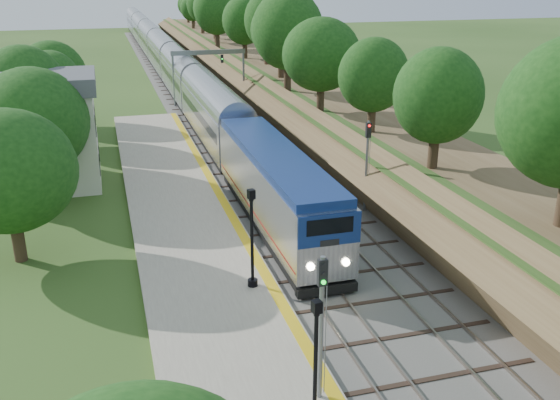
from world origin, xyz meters
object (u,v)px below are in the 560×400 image
object	(u,v)px
train	(164,57)
signal_farside	(367,157)
lamppost_far	(252,244)
signal_platform	(321,314)
signal_gantry	(208,63)
lamppost_mid	(315,369)
station_building	(36,131)

from	to	relation	value
train	signal_farside	size ratio (longest dim) A/B	24.71
lamppost_far	signal_farside	xyz separation A→B (m)	(9.43, 8.41, 1.12)
lamppost_far	train	bearing A→B (deg)	87.34
signal_platform	train	bearing A→B (deg)	87.87
signal_gantry	lamppost_far	distance (m)	44.79
signal_farside	lamppost_far	bearing A→B (deg)	-138.27
lamppost_far	signal_farside	bearing A→B (deg)	41.73
lamppost_far	signal_platform	world-z (taller)	signal_platform
train	lamppost_far	xyz separation A→B (m)	(-3.23, -69.42, 0.26)
lamppost_far	lamppost_mid	bearing A→B (deg)	-91.40
lamppost_mid	signal_farside	bearing A→B (deg)	62.06
signal_gantry	train	xyz separation A→B (m)	(-2.47, 25.05, -2.51)
station_building	signal_farside	xyz separation A→B (m)	(20.20, -10.97, -0.40)
lamppost_far	signal_gantry	bearing A→B (deg)	82.68
signal_gantry	signal_farside	distance (m)	36.17
lamppost_far	signal_platform	distance (m)	8.81
station_building	signal_platform	size ratio (longest dim) A/B	1.56
station_building	train	xyz separation A→B (m)	(14.00, 50.04, -1.78)
signal_gantry	train	bearing A→B (deg)	95.63
station_building	train	world-z (taller)	station_building
station_building	signal_gantry	world-z (taller)	station_building
train	lamppost_mid	distance (m)	79.32
signal_gantry	signal_farside	size ratio (longest dim) A/B	1.44
station_building	signal_platform	bearing A→B (deg)	-68.45
signal_farside	signal_platform	bearing A→B (deg)	-117.98
train	signal_platform	world-z (taller)	signal_platform
lamppost_mid	lamppost_far	xyz separation A→B (m)	(0.24, 9.82, 0.15)
lamppost_far	signal_platform	bearing A→B (deg)	-87.84
signal_farside	train	bearing A→B (deg)	95.80
train	signal_farside	distance (m)	61.34
signal_platform	signal_farside	world-z (taller)	signal_farside
lamppost_far	signal_farside	world-z (taller)	signal_farside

